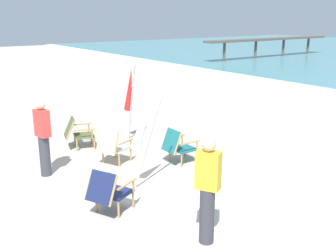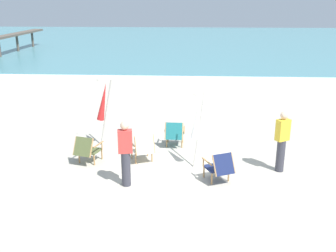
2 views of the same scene
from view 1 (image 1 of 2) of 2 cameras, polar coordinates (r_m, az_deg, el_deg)
name	(u,v)px [view 1 (image 1 of 2)]	position (r m, az deg, el deg)	size (l,w,h in m)	color
ground_plane	(137,188)	(7.79, -4.46, -9.02)	(80.00, 80.00, 0.00)	#B7AF9E
beach_chair_far_center	(178,145)	(8.90, 1.45, -2.80)	(0.61, 0.71, 0.81)	#196066
beach_chair_mid_center	(109,190)	(6.76, -8.62, -9.19)	(0.83, 0.91, 0.79)	#19234C
beach_chair_front_right	(112,146)	(8.93, -8.07, -2.86)	(0.79, 0.84, 0.82)	beige
beach_chair_back_left	(77,132)	(10.18, -13.02, -0.84)	(0.75, 0.86, 0.80)	#515B33
umbrella_furled_red	(130,90)	(10.43, -5.56, 5.21)	(0.52, 0.22, 2.09)	#B7B2A8
umbrella_furled_white	(144,121)	(7.39, -3.49, 0.67)	(0.45, 0.66, 2.05)	#B7B2A8
person_near_chairs	(43,137)	(8.49, -17.65, -1.57)	(0.37, 0.26, 1.63)	#383842
person_by_waterline	(208,190)	(5.74, 5.77, -9.22)	(0.39, 0.34, 1.63)	#383842
pier_distant	(270,40)	(32.52, 14.64, 11.96)	(0.90, 13.15, 1.59)	brown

